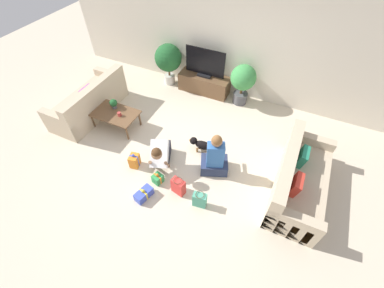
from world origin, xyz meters
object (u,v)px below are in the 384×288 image
at_px(gift_box_c, 158,179).
at_px(sofa_right, 298,181).
at_px(gift_box_b, 144,194).
at_px(person_kneeling, 161,153).
at_px(potted_plant_back_right, 243,80).
at_px(gift_bag_a, 178,186).
at_px(coffee_table, 115,114).
at_px(potted_plant_back_left, 168,59).
at_px(gift_box_a, 134,161).
at_px(gift_bag_b, 200,200).
at_px(person_sitting, 215,158).
at_px(dog, 200,144).
at_px(mug, 119,114).
at_px(sofa_left, 90,102).
at_px(tv, 205,64).
at_px(tv_console, 204,84).
at_px(tabletop_plant, 113,103).

bearing_deg(gift_box_c, sofa_right, 20.73).
height_order(gift_box_b, gift_box_c, gift_box_c).
bearing_deg(sofa_right, person_kneeling, 101.60).
bearing_deg(potted_plant_back_right, gift_bag_a, -93.68).
height_order(coffee_table, potted_plant_back_left, potted_plant_back_left).
bearing_deg(gift_box_a, gift_bag_b, -9.75).
bearing_deg(person_sitting, potted_plant_back_right, -106.82).
distance_m(dog, gift_box_a, 1.38).
bearing_deg(dog, coffee_table, -88.68).
distance_m(person_sitting, gift_box_b, 1.47).
distance_m(sofa_right, potted_plant_back_right, 2.74).
relative_size(person_kneeling, mug, 7.04).
relative_size(person_kneeling, gift_bag_a, 2.29).
xyz_separation_m(potted_plant_back_right, person_sitting, (0.21, -2.28, -0.28)).
xyz_separation_m(gift_bag_a, gift_bag_b, (0.46, -0.08, -0.02)).
xyz_separation_m(dog, gift_box_a, (-1.03, -0.91, -0.06)).
bearing_deg(sofa_left, potted_plant_back_left, 149.77).
bearing_deg(coffee_table, potted_plant_back_left, 82.31).
height_order(tv, gift_bag_a, tv).
distance_m(tv_console, gift_bag_a, 3.18).
bearing_deg(coffee_table, gift_box_b, -40.57).
relative_size(potted_plant_back_right, dog, 1.82).
relative_size(potted_plant_back_left, gift_box_c, 4.59).
bearing_deg(gift_box_a, tv, 84.78).
relative_size(dog, mug, 4.70).
relative_size(dog, gift_bag_a, 1.53).
xyz_separation_m(dog, gift_bag_b, (0.50, -1.17, -0.05)).
xyz_separation_m(gift_box_a, gift_box_b, (0.56, -0.55, -0.05)).
height_order(tv_console, mug, mug).
height_order(person_kneeling, mug, person_kneeling).
distance_m(person_sitting, tabletop_plant, 2.62).
distance_m(person_kneeling, gift_bag_b, 1.18).
xyz_separation_m(sofa_right, potted_plant_back_right, (-1.73, 2.09, 0.34)).
xyz_separation_m(sofa_right, dog, (-1.97, 0.15, -0.10)).
relative_size(coffee_table, gift_bag_a, 2.86).
height_order(gift_box_a, gift_bag_a, gift_bag_a).
xyz_separation_m(tv_console, gift_bag_b, (1.27, -3.15, -0.08)).
xyz_separation_m(tv, person_sitting, (1.22, -2.33, -0.43)).
xyz_separation_m(sofa_left, sofa_right, (4.86, -0.18, 0.00)).
xyz_separation_m(gift_box_b, mug, (-1.40, 1.31, 0.36)).
height_order(person_kneeling, gift_bag_a, person_kneeling).
bearing_deg(tv_console, gift_bag_a, -75.20).
distance_m(coffee_table, gift_box_b, 2.09).
height_order(gift_box_a, gift_box_c, gift_box_a).
relative_size(potted_plant_back_right, tabletop_plant, 4.62).
bearing_deg(potted_plant_back_right, sofa_left, -148.61).
xyz_separation_m(person_kneeling, tabletop_plant, (-1.59, 0.71, 0.17)).
xyz_separation_m(coffee_table, tv_console, (1.28, 2.09, -0.13)).
bearing_deg(tabletop_plant, mug, -33.68).
bearing_deg(gift_box_c, tv_console, 96.62).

